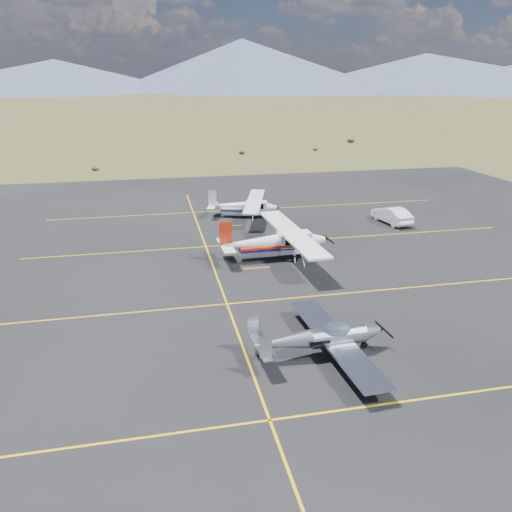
{
  "coord_description": "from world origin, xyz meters",
  "views": [
    {
      "loc": [
        -9.94,
        -24.91,
        12.8
      ],
      "look_at": [
        -3.45,
        5.64,
        1.6
      ],
      "focal_mm": 35.0,
      "sensor_mm": 36.0,
      "label": 1
    }
  ],
  "objects_px": {
    "aircraft_cessna": "(276,241)",
    "aircraft_low_wing": "(322,338)",
    "sedan": "(392,215)",
    "aircraft_plain": "(244,206)"
  },
  "relations": [
    {
      "from": "aircraft_cessna",
      "to": "aircraft_low_wing",
      "type": "bearing_deg",
      "value": -97.03
    },
    {
      "from": "aircraft_cessna",
      "to": "sedan",
      "type": "height_order",
      "value": "aircraft_cessna"
    },
    {
      "from": "aircraft_cessna",
      "to": "sedan",
      "type": "bearing_deg",
      "value": 26.59
    },
    {
      "from": "aircraft_low_wing",
      "to": "aircraft_cessna",
      "type": "relative_size",
      "value": 0.74
    },
    {
      "from": "aircraft_low_wing",
      "to": "sedan",
      "type": "distance_m",
      "value": 25.31
    },
    {
      "from": "aircraft_plain",
      "to": "sedan",
      "type": "xyz_separation_m",
      "value": [
        13.02,
        -4.93,
        -0.36
      ]
    },
    {
      "from": "aircraft_plain",
      "to": "sedan",
      "type": "relative_size",
      "value": 2.16
    },
    {
      "from": "aircraft_low_wing",
      "to": "aircraft_cessna",
      "type": "distance_m",
      "value": 13.96
    },
    {
      "from": "aircraft_cessna",
      "to": "sedan",
      "type": "xyz_separation_m",
      "value": [
        12.92,
        7.13,
        -0.6
      ]
    },
    {
      "from": "aircraft_low_wing",
      "to": "aircraft_cessna",
      "type": "bearing_deg",
      "value": 81.78
    }
  ]
}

